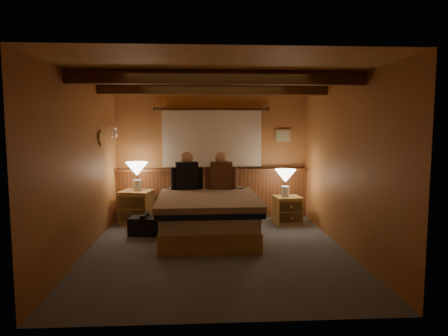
{
  "coord_description": "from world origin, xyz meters",
  "views": [
    {
      "loc": [
        -0.21,
        -5.46,
        1.73
      ],
      "look_at": [
        0.13,
        0.4,
        1.12
      ],
      "focal_mm": 32.0,
      "sensor_mm": 36.0,
      "label": 1
    }
  ],
  "objects": [
    {
      "name": "ceiling",
      "position": [
        0.0,
        0.0,
        2.4
      ],
      "size": [
        4.2,
        4.2,
        0.0
      ],
      "primitive_type": "plane",
      "rotation": [
        3.14,
        0.0,
        0.0
      ],
      "color": "tan",
      "rests_on": "wall_back"
    },
    {
      "name": "wall_back",
      "position": [
        0.0,
        2.1,
        1.2
      ],
      "size": [
        3.6,
        0.0,
        3.6
      ],
      "primitive_type": "plane",
      "rotation": [
        1.57,
        0.0,
        0.0
      ],
      "color": "#B27340",
      "rests_on": "floor"
    },
    {
      "name": "wall_left",
      "position": [
        -1.8,
        0.0,
        1.2
      ],
      "size": [
        0.0,
        4.2,
        4.2
      ],
      "primitive_type": "plane",
      "rotation": [
        1.57,
        0.0,
        1.57
      ],
      "color": "#B27340",
      "rests_on": "floor"
    },
    {
      "name": "duffel_bag",
      "position": [
        -1.11,
        0.85,
        0.15
      ],
      "size": [
        0.52,
        0.36,
        0.34
      ],
      "rotation": [
        0.0,
        0.0,
        -0.16
      ],
      "color": "black",
      "rests_on": "floor"
    },
    {
      "name": "person_right",
      "position": [
        0.14,
        1.31,
        0.92
      ],
      "size": [
        0.55,
        0.24,
        0.67
      ],
      "rotation": [
        0.0,
        0.0,
        -0.07
      ],
      "color": "#503020",
      "rests_on": "bed"
    },
    {
      "name": "floor",
      "position": [
        0.0,
        0.0,
        0.0
      ],
      "size": [
        4.2,
        4.2,
        0.0
      ],
      "primitive_type": "plane",
      "color": "slate",
      "rests_on": "ground"
    },
    {
      "name": "nightstand_left",
      "position": [
        -1.37,
        1.67,
        0.29
      ],
      "size": [
        0.62,
        0.58,
        0.58
      ],
      "rotation": [
        0.0,
        0.0,
        -0.21
      ],
      "color": "#AA8A48",
      "rests_on": "floor"
    },
    {
      "name": "person_left",
      "position": [
        -0.45,
        1.31,
        0.92
      ],
      "size": [
        0.55,
        0.26,
        0.67
      ],
      "rotation": [
        0.0,
        0.0,
        0.13
      ],
      "color": "black",
      "rests_on": "bed"
    },
    {
      "name": "bed",
      "position": [
        -0.11,
        0.65,
        0.34
      ],
      "size": [
        1.55,
        1.97,
        0.66
      ],
      "rotation": [
        0.0,
        0.0,
        0.02
      ],
      "color": "#AA8A48",
      "rests_on": "floor"
    },
    {
      "name": "wall_right",
      "position": [
        1.8,
        0.0,
        1.2
      ],
      "size": [
        0.0,
        4.2,
        4.2
      ],
      "primitive_type": "plane",
      "rotation": [
        1.57,
        0.0,
        -1.57
      ],
      "color": "#B27340",
      "rests_on": "floor"
    },
    {
      "name": "curtain_window",
      "position": [
        0.0,
        2.03,
        1.52
      ],
      "size": [
        2.18,
        0.09,
        1.11
      ],
      "color": "#4F3013",
      "rests_on": "wall_back"
    },
    {
      "name": "framed_print",
      "position": [
        1.35,
        2.08,
        1.55
      ],
      "size": [
        0.3,
        0.04,
        0.25
      ],
      "color": "tan",
      "rests_on": "wall_back"
    },
    {
      "name": "nightstand_right",
      "position": [
        1.33,
        1.44,
        0.24
      ],
      "size": [
        0.49,
        0.45,
        0.49
      ],
      "rotation": [
        0.0,
        0.0,
        0.11
      ],
      "color": "#AA8A48",
      "rests_on": "floor"
    },
    {
      "name": "coat_rail",
      "position": [
        -1.72,
        1.58,
        1.67
      ],
      "size": [
        0.05,
        0.55,
        0.24
      ],
      "color": "white",
      "rests_on": "wall_left"
    },
    {
      "name": "lamp_right",
      "position": [
        1.28,
        1.43,
        0.83
      ],
      "size": [
        0.37,
        0.37,
        0.49
      ],
      "color": "silver",
      "rests_on": "nightstand_right"
    },
    {
      "name": "wall_front",
      "position": [
        0.0,
        -2.1,
        1.2
      ],
      "size": [
        3.6,
        0.0,
        3.6
      ],
      "primitive_type": "plane",
      "rotation": [
        -1.57,
        0.0,
        0.0
      ],
      "color": "#B27340",
      "rests_on": "floor"
    },
    {
      "name": "lamp_left",
      "position": [
        -1.35,
        1.67,
        0.94
      ],
      "size": [
        0.39,
        0.39,
        0.51
      ],
      "color": "silver",
      "rests_on": "nightstand_left"
    },
    {
      "name": "ceiling_beams",
      "position": [
        0.0,
        0.15,
        2.31
      ],
      "size": [
        3.6,
        1.65,
        0.16
      ],
      "color": "#4F3013",
      "rests_on": "ceiling"
    },
    {
      "name": "wainscot",
      "position": [
        0.0,
        2.04,
        0.49
      ],
      "size": [
        3.6,
        0.23,
        0.94
      ],
      "color": "brown",
      "rests_on": "wall_back"
    }
  ]
}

